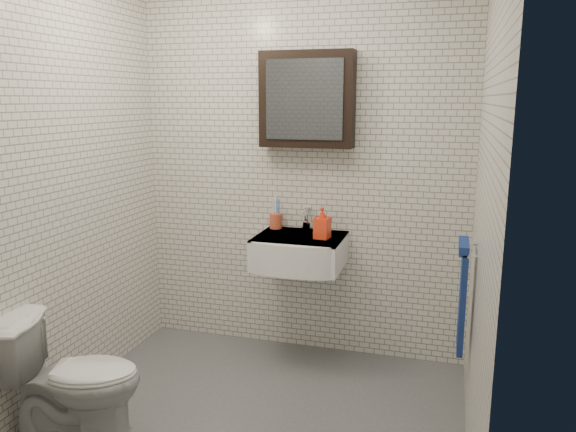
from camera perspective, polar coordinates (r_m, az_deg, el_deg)
The scene contains 9 objects.
ground at distance 3.22m, azimuth -3.60°, elevation -20.02°, with size 2.20×2.00×0.01m, color #4F5257.
room_shell at distance 2.75m, azimuth -3.99°, elevation 6.83°, with size 2.22×2.02×2.51m.
washbasin at distance 3.55m, azimuth 1.05°, elevation -3.66°, with size 0.55×0.50×0.20m.
faucet at distance 3.70m, azimuth 1.86°, elevation -0.47°, with size 0.06×0.20×0.15m.
mirror_cabinet at distance 3.61m, azimuth 1.93°, elevation 11.74°, with size 0.60×0.15×0.60m.
towel_rail at distance 3.08m, azimuth 17.33°, elevation -7.29°, with size 0.09×0.30×0.58m.
toothbrush_cup at distance 3.77m, azimuth -1.26°, elevation -0.41°, with size 0.10×0.10×0.22m.
soap_bottle at distance 3.49m, azimuth 3.51°, elevation -0.70°, with size 0.09×0.09×0.20m, color orange.
toilet at distance 3.10m, azimuth -20.97°, elevation -15.17°, with size 0.38×0.66×0.67m, color white.
Camera 1 is at (0.95, -2.57, 1.70)m, focal length 35.00 mm.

